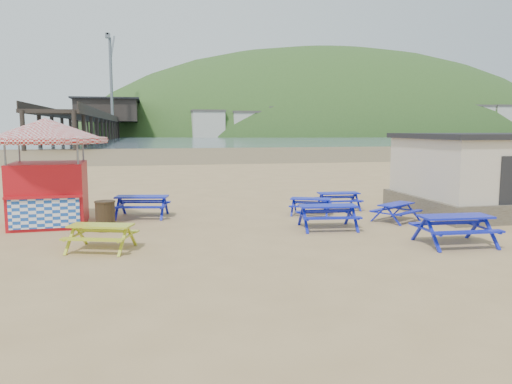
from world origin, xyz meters
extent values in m
plane|color=tan|center=(0.00, 0.00, 0.00)|extent=(400.00, 400.00, 0.00)
plane|color=olive|center=(0.00, 55.00, 0.00)|extent=(400.00, 400.00, 0.00)
plane|color=#465764|center=(0.00, 170.00, 0.01)|extent=(400.00, 400.00, 0.00)
cube|color=#1036A9|center=(-3.59, 2.69, 0.79)|extent=(2.05, 1.12, 0.05)
cube|color=#1036A9|center=(-3.46, 3.32, 0.48)|extent=(1.95, 0.65, 0.05)
cube|color=#1036A9|center=(-3.72, 2.06, 0.48)|extent=(1.95, 0.65, 0.05)
cube|color=#1036A9|center=(2.83, 1.88, 0.62)|extent=(1.65, 1.19, 0.04)
cube|color=#1036A9|center=(3.05, 2.35, 0.38)|extent=(1.49, 0.84, 0.04)
cube|color=#1036A9|center=(2.62, 1.42, 0.38)|extent=(1.49, 0.84, 0.04)
cube|color=#1036A9|center=(4.37, 2.86, 0.68)|extent=(1.72, 0.74, 0.05)
cube|color=#1036A9|center=(4.40, 3.42, 0.42)|extent=(1.69, 0.32, 0.05)
cube|color=#1036A9|center=(4.34, 2.30, 0.42)|extent=(1.69, 0.32, 0.05)
cube|color=#1036A9|center=(2.51, -0.89, 0.78)|extent=(1.99, 0.95, 0.05)
cube|color=#1036A9|center=(2.58, -0.25, 0.48)|extent=(1.94, 0.48, 0.05)
cube|color=#1036A9|center=(2.43, -1.52, 0.48)|extent=(1.94, 0.48, 0.05)
cube|color=#1036A9|center=(5.28, -3.87, 0.83)|extent=(2.09, 0.90, 0.06)
cube|color=#1036A9|center=(5.31, -3.19, 0.51)|extent=(2.06, 0.39, 0.06)
cube|color=#1036A9|center=(5.24, -4.55, 0.51)|extent=(2.06, 0.39, 0.06)
cube|color=#1036A9|center=(5.41, -0.12, 0.63)|extent=(1.64, 1.32, 0.04)
cube|color=#1036A9|center=(5.14, 0.32, 0.39)|extent=(1.44, 0.99, 0.04)
cube|color=#1036A9|center=(5.68, -0.56, 0.39)|extent=(1.44, 0.99, 0.04)
cube|color=#99B321|center=(-4.64, -2.38, 0.69)|extent=(1.83, 1.17, 0.05)
cube|color=#99B321|center=(-4.46, -1.84, 0.43)|extent=(1.70, 0.76, 0.05)
cube|color=#99B321|center=(-4.82, -2.92, 0.43)|extent=(1.70, 0.76, 0.05)
cube|color=#B60F17|center=(-6.71, 1.81, 1.09)|extent=(2.49, 2.49, 2.18)
cube|color=#B60F17|center=(-6.66, 0.56, 1.14)|extent=(2.40, 0.20, 0.09)
cube|color=#194CB2|center=(-6.66, 0.59, 0.60)|extent=(2.18, 0.13, 0.98)
cone|color=silver|center=(-6.71, 1.81, 3.32)|extent=(4.30, 4.30, 0.76)
cylinder|color=silver|center=(-6.71, 1.81, 2.94)|extent=(4.19, 4.19, 0.20)
cylinder|color=#332A18|center=(-4.74, 0.35, 0.48)|extent=(0.63, 0.63, 0.95)
cylinder|color=#332A18|center=(-4.74, 0.35, 0.97)|extent=(0.67, 0.67, 0.04)
cube|color=#665B4C|center=(10.50, 1.00, 0.35)|extent=(7.40, 5.40, 0.70)
cube|color=beige|center=(10.50, 1.00, 1.85)|extent=(7.00, 5.00, 2.30)
cube|color=black|center=(10.50, 1.00, 3.05)|extent=(7.30, 5.30, 0.20)
cube|color=black|center=(9.00, -1.52, 1.40)|extent=(0.90, 0.06, 2.00)
cube|color=black|center=(-18.00, 175.00, 6.00)|extent=(9.00, 220.00, 0.60)
cube|color=black|center=(-18.00, 186.00, 10.00)|extent=(22.00, 30.00, 8.00)
cube|color=black|center=(-18.00, 186.00, 14.30)|extent=(24.00, 32.00, 0.60)
cylinder|color=slate|center=(-15.00, 164.00, 20.00)|extent=(1.00, 1.00, 28.00)
cube|color=slate|center=(-15.00, 178.00, 33.00)|extent=(0.60, 25.63, 12.38)
ellipsoid|color=#2D4C1E|center=(90.00, 230.00, -10.00)|extent=(264.00, 144.00, 108.00)
camera|label=1|loc=(-3.31, -16.45, 3.34)|focal=35.00mm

